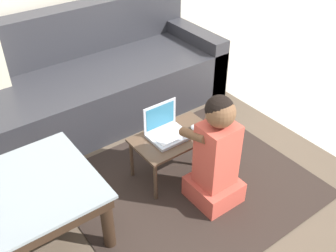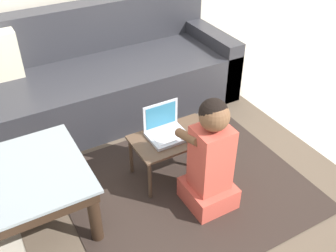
{
  "view_description": "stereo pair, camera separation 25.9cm",
  "coord_description": "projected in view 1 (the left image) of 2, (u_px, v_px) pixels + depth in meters",
  "views": [
    {
      "loc": [
        -1.24,
        -1.44,
        1.89
      ],
      "look_at": [
        0.01,
        0.25,
        0.38
      ],
      "focal_mm": 42.0,
      "sensor_mm": 36.0,
      "label": 1
    },
    {
      "loc": [
        -1.02,
        -1.58,
        1.89
      ],
      "look_at": [
        0.01,
        0.25,
        0.38
      ],
      "focal_mm": 42.0,
      "sensor_mm": 36.0,
      "label": 2
    }
  ],
  "objects": [
    {
      "name": "computer_mouse",
      "position": [
        196.0,
        129.0,
        2.64
      ],
      "size": [
        0.06,
        0.1,
        0.03
      ],
      "color": "silver",
      "rests_on": "laptop_desk"
    },
    {
      "name": "laptop_desk",
      "position": [
        174.0,
        141.0,
        2.62
      ],
      "size": [
        0.55,
        0.33,
        0.32
      ],
      "color": "#4C3828",
      "rests_on": "ground_plane"
    },
    {
      "name": "person_seated",
      "position": [
        216.0,
        156.0,
        2.37
      ],
      "size": [
        0.29,
        0.37,
        0.77
      ],
      "color": "#CC4C3D",
      "rests_on": "ground_plane"
    },
    {
      "name": "area_rug",
      "position": [
        189.0,
        186.0,
        2.66
      ],
      "size": [
        2.13,
        1.85,
        0.01
      ],
      "color": "brown",
      "rests_on": "ground_plane"
    },
    {
      "name": "couch",
      "position": [
        85.0,
        84.0,
        3.22
      ],
      "size": [
        2.25,
        0.87,
        0.84
      ],
      "color": "#2D2D33",
      "rests_on": "ground_plane"
    },
    {
      "name": "laptop",
      "position": [
        167.0,
        131.0,
        2.58
      ],
      "size": [
        0.25,
        0.2,
        0.21
      ],
      "color": "#B7BCC6",
      "rests_on": "laptop_desk"
    },
    {
      "name": "ground_plane",
      "position": [
        188.0,
        189.0,
        2.64
      ],
      "size": [
        16.0,
        16.0,
        0.0
      ],
      "primitive_type": "plane",
      "color": "beige"
    }
  ]
}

